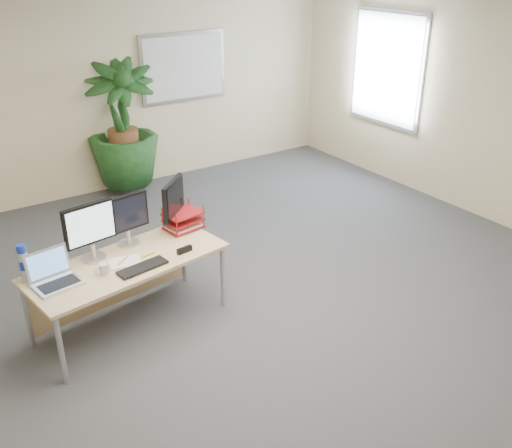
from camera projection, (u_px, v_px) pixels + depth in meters
floor at (279, 328)px, 5.04m from camera, size 8.00×8.00×0.00m
back_wall at (101, 92)px, 7.45m from camera, size 7.00×0.04×2.70m
ceiling at (287, 2)px, 3.87m from camera, size 7.00×8.00×0.02m
whiteboard at (184, 67)px, 7.94m from camera, size 1.30×0.04×0.95m
window at (387, 69)px, 7.84m from camera, size 0.04×1.30×1.55m
desk at (123, 270)px, 4.94m from camera, size 1.77×0.96×0.65m
floor_plant at (124, 140)px, 7.55m from camera, size 1.06×1.06×1.50m
monitor_left at (90, 228)px, 4.73m from camera, size 0.45×0.21×0.50m
monitor_right at (126, 217)px, 4.98m from camera, size 0.42×0.19×0.47m
monitor_dark at (174, 202)px, 5.25m from camera, size 0.35×0.33×0.49m
laptop at (54, 276)px, 4.48m from camera, size 0.40×0.36×0.25m
keyboard at (143, 267)px, 4.70m from camera, size 0.44×0.21×0.02m
coffee_mug at (104, 269)px, 4.61m from camera, size 0.12×0.08×0.09m
spiral_notebook at (125, 262)px, 4.79m from camera, size 0.29×0.24×0.01m
orange_pen at (123, 261)px, 4.80m from camera, size 0.13×0.10×0.01m
yellow_highlighter at (148, 255)px, 4.90m from camera, size 0.13×0.04×0.02m
water_bottle at (24, 263)px, 4.50m from camera, size 0.08×0.08×0.31m
letter_tray at (183, 222)px, 5.35m from camera, size 0.37×0.30×0.16m
stapler at (184, 250)px, 4.95m from camera, size 0.15×0.06×0.05m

